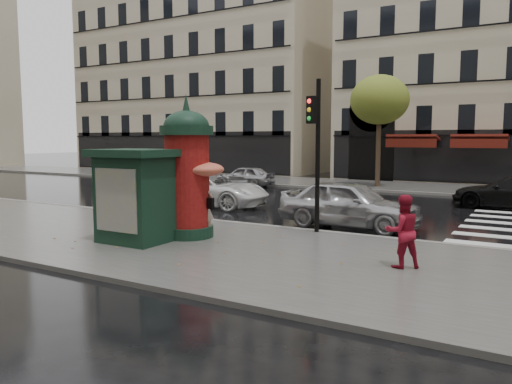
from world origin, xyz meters
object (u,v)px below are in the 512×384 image
Objects in this scene: morris_column at (187,169)px; car_far_silver at (245,176)px; woman_umbrella at (204,186)px; man_burgundy at (195,199)px; car_white at (209,190)px; newsstand at (136,194)px; traffic_light at (316,140)px; woman_red at (402,231)px; car_silver at (349,204)px.

morris_column reaches higher than car_far_silver.
morris_column is at bearing -157.83° from woman_umbrella.
car_far_silver is (-7.11, 14.69, -1.44)m from morris_column.
car_white is (-3.00, 4.92, -0.30)m from man_burgundy.
newsstand reaches higher than car_far_silver.
morris_column reaches higher than newsstand.
newsstand is (-3.69, -3.76, -1.47)m from traffic_light.
newsstand is (-0.79, -1.26, -0.65)m from morris_column.
car_white is at bearing 124.59° from woman_umbrella.
woman_umbrella is 1.22× the size of man_burgundy.
woman_umbrella is 16.38m from car_far_silver.
woman_red is 0.35× the size of traffic_light.
car_white is at bearing 150.51° from traffic_light.
newsstand is at bearing 146.97° from car_silver.
car_white is 9.11m from car_far_silver.
car_silver is (3.30, 4.41, -1.28)m from morris_column.
morris_column reaches higher than woman_umbrella.
car_silver is at bearing -158.44° from man_burgundy.
car_white is (-9.96, 6.62, -0.20)m from woman_red.
man_burgundy is at bearing 88.33° from newsstand.
traffic_light is at bearing 40.75° from morris_column.
woman_red is 7.11m from newsstand.
traffic_light reaches higher than morris_column.
woman_umbrella is 0.48× the size of car_silver.
car_white is (-7.02, 1.83, -0.06)m from car_silver.
car_far_silver is at bearing 16.01° from car_white.
man_burgundy reaches higher than woman_red.
newsstand is 0.48× the size of car_white.
car_silver is 14.63m from car_far_silver.
woman_red reaches higher than car_silver.
woman_red is 0.88× the size of man_burgundy.
woman_red is 4.84m from traffic_light.
traffic_light is at bearing -177.93° from man_burgundy.
woman_umbrella reaches higher than car_silver.
traffic_light reaches higher than woman_umbrella.
car_far_silver is (-6.31, 15.95, -0.79)m from newsstand.
car_silver is at bearing -96.46° from woman_red.
car_far_silver is (-6.39, 13.37, -0.40)m from man_burgundy.
newsstand is (-7.04, -0.87, 0.50)m from woman_red.
morris_column is at bearing 23.24° from car_far_silver.
man_burgundy is at bearing 136.16° from woman_umbrella.
traffic_light is at bearing 36.79° from car_far_silver.
woman_red is at bearing 38.95° from car_far_silver.
car_silver reaches higher than car_far_silver.
traffic_light is 0.87× the size of car_white.
woman_umbrella is 1.92m from newsstand.
car_white is at bearing -71.62° from woman_red.
man_burgundy is at bearing 22.95° from car_far_silver.
woman_umbrella is 0.60× the size of car_far_silver.
woman_red is at bearing -129.47° from car_white.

